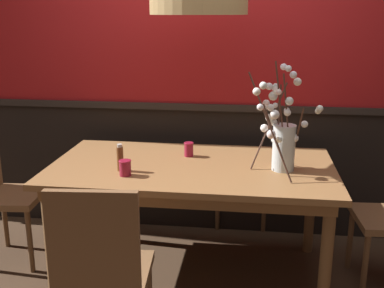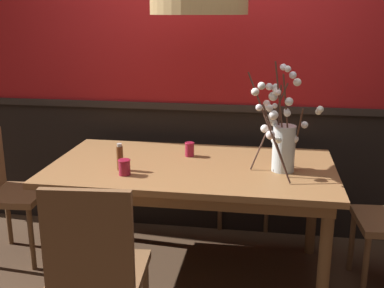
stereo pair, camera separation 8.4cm
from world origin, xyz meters
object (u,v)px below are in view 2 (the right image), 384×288
(vase_with_blossoms, at_px, (282,139))
(chair_near_side_left, at_px, (96,266))
(dining_table, at_px, (192,177))
(chair_far_side_right, at_px, (244,162))
(condiment_bottle, at_px, (120,157))
(chair_head_west_end, at_px, (6,188))
(candle_holder_nearer_center, at_px, (190,149))
(candle_holder_nearer_edge, at_px, (124,167))

(vase_with_blossoms, bearing_deg, chair_near_side_left, -134.53)
(dining_table, xyz_separation_m, vase_with_blossoms, (0.55, -0.04, 0.29))
(vase_with_blossoms, bearing_deg, chair_far_side_right, 105.26)
(condiment_bottle, bearing_deg, chair_head_west_end, 168.59)
(dining_table, bearing_deg, chair_head_west_end, 179.65)
(chair_head_west_end, bearing_deg, chair_near_side_left, -42.80)
(vase_with_blossoms, bearing_deg, chair_head_west_end, 178.57)
(vase_with_blossoms, bearing_deg, dining_table, 176.01)
(vase_with_blossoms, distance_m, candle_holder_nearer_center, 0.65)
(chair_head_west_end, height_order, candle_holder_nearer_center, chair_head_west_end)
(dining_table, distance_m, vase_with_blossoms, 0.62)
(chair_far_side_right, bearing_deg, chair_near_side_left, -108.18)
(candle_holder_nearer_edge, height_order, condiment_bottle, condiment_bottle)
(chair_near_side_left, relative_size, vase_with_blossoms, 1.45)
(vase_with_blossoms, height_order, candle_holder_nearer_edge, vase_with_blossoms)
(dining_table, xyz_separation_m, chair_near_side_left, (-0.31, -0.91, -0.14))
(candle_holder_nearer_edge, bearing_deg, chair_near_side_left, -85.43)
(vase_with_blossoms, xyz_separation_m, candle_holder_nearer_edge, (-0.91, -0.22, -0.16))
(chair_head_west_end, bearing_deg, vase_with_blossoms, -1.43)
(chair_near_side_left, bearing_deg, chair_far_side_right, 71.82)
(condiment_bottle, bearing_deg, chair_near_side_left, -81.91)
(chair_near_side_left, bearing_deg, candle_holder_nearer_center, 76.31)
(chair_far_side_right, bearing_deg, candle_holder_nearer_center, -114.42)
(chair_far_side_right, relative_size, candle_holder_nearer_edge, 9.27)
(chair_near_side_left, distance_m, vase_with_blossoms, 1.30)
(dining_table, relative_size, chair_far_side_right, 2.03)
(dining_table, height_order, chair_head_west_end, chair_head_west_end)
(dining_table, distance_m, chair_head_west_end, 1.32)
(dining_table, distance_m, chair_far_side_right, 0.98)
(dining_table, distance_m, condiment_bottle, 0.48)
(candle_holder_nearer_center, bearing_deg, dining_table, -75.85)
(chair_far_side_right, height_order, condiment_bottle, condiment_bottle)
(dining_table, relative_size, condiment_bottle, 10.63)
(candle_holder_nearer_center, relative_size, condiment_bottle, 0.57)
(candle_holder_nearer_center, bearing_deg, chair_far_side_right, 65.58)
(chair_head_west_end, bearing_deg, condiment_bottle, -11.41)
(chair_head_west_end, xyz_separation_m, vase_with_blossoms, (1.86, -0.05, 0.44))
(chair_head_west_end, relative_size, candle_holder_nearer_edge, 9.57)
(chair_near_side_left, distance_m, condiment_bottle, 0.81)
(chair_head_west_end, distance_m, chair_near_side_left, 1.36)
(chair_near_side_left, bearing_deg, vase_with_blossoms, 45.47)
(chair_far_side_right, distance_m, vase_with_blossoms, 1.09)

